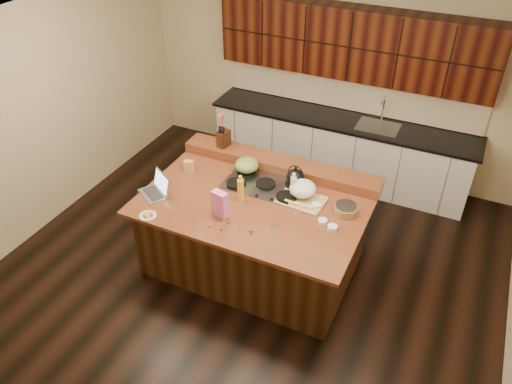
% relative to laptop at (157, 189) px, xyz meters
% --- Properties ---
extents(room, '(5.52, 5.02, 2.72)m').
position_rel_laptop_xyz_m(room, '(1.01, 0.33, 0.37)').
color(room, black).
rests_on(room, ground).
extents(island, '(2.40, 1.60, 0.92)m').
position_rel_laptop_xyz_m(island, '(1.01, 0.33, -0.52)').
color(island, black).
rests_on(island, ground).
extents(back_ledge, '(2.40, 0.30, 0.12)m').
position_rel_laptop_xyz_m(back_ledge, '(1.01, 1.03, -0.00)').
color(back_ledge, black).
rests_on(back_ledge, island).
extents(cooktop, '(0.92, 0.52, 0.05)m').
position_rel_laptop_xyz_m(cooktop, '(1.01, 0.63, -0.05)').
color(cooktop, gray).
rests_on(cooktop, island).
extents(back_counter, '(3.70, 0.66, 2.40)m').
position_rel_laptop_xyz_m(back_counter, '(1.31, 2.55, 0.00)').
color(back_counter, silver).
rests_on(back_counter, ground).
extents(kettle, '(0.23, 0.23, 0.17)m').
position_rel_laptop_xyz_m(kettle, '(1.31, 0.76, 0.07)').
color(kettle, black).
rests_on(kettle, cooktop).
extents(green_bowl, '(0.35, 0.35, 0.15)m').
position_rel_laptop_xyz_m(green_bowl, '(0.71, 0.76, 0.06)').
color(green_bowl, olive).
rests_on(green_bowl, cooktop).
extents(laptop, '(0.42, 0.40, 0.23)m').
position_rel_laptop_xyz_m(laptop, '(0.00, 0.00, 0.00)').
color(laptop, '#B7B7BC').
rests_on(laptop, island).
extents(oil_bottle, '(0.09, 0.09, 0.27)m').
position_rel_laptop_xyz_m(oil_bottle, '(0.89, 0.27, 0.07)').
color(oil_bottle, yellow).
rests_on(oil_bottle, island).
extents(vinegar_bottle, '(0.07, 0.07, 0.25)m').
position_rel_laptop_xyz_m(vinegar_bottle, '(1.36, 0.57, 0.06)').
color(vinegar_bottle, silver).
rests_on(vinegar_bottle, island).
extents(wooden_tray, '(0.52, 0.41, 0.20)m').
position_rel_laptop_xyz_m(wooden_tray, '(1.46, 0.59, 0.03)').
color(wooden_tray, tan).
rests_on(wooden_tray, island).
extents(ramekin_a, '(0.13, 0.13, 0.04)m').
position_rel_laptop_xyz_m(ramekin_a, '(1.92, 0.23, -0.04)').
color(ramekin_a, white).
rests_on(ramekin_a, island).
extents(ramekin_b, '(0.12, 0.12, 0.04)m').
position_rel_laptop_xyz_m(ramekin_b, '(1.80, 0.28, -0.04)').
color(ramekin_b, white).
rests_on(ramekin_b, island).
extents(ramekin_c, '(0.11, 0.11, 0.04)m').
position_rel_laptop_xyz_m(ramekin_c, '(1.66, 0.50, -0.04)').
color(ramekin_c, white).
rests_on(ramekin_c, island).
extents(strainer_bowl, '(0.30, 0.30, 0.09)m').
position_rel_laptop_xyz_m(strainer_bowl, '(1.96, 0.53, -0.02)').
color(strainer_bowl, '#996B3F').
rests_on(strainer_bowl, island).
extents(kitchen_timer, '(0.11, 0.11, 0.07)m').
position_rel_laptop_xyz_m(kitchen_timer, '(1.39, 0.01, -0.03)').
color(kitchen_timer, silver).
rests_on(kitchen_timer, island).
extents(pink_bag, '(0.17, 0.12, 0.30)m').
position_rel_laptop_xyz_m(pink_bag, '(0.82, -0.06, 0.09)').
color(pink_bag, pink).
rests_on(pink_bag, island).
extents(candy_plate, '(0.22, 0.22, 0.01)m').
position_rel_laptop_xyz_m(candy_plate, '(0.14, -0.38, -0.06)').
color(candy_plate, white).
rests_on(candy_plate, island).
extents(package_box, '(0.12, 0.10, 0.15)m').
position_rel_laptop_xyz_m(package_box, '(0.09, 0.51, 0.01)').
color(package_box, gold).
rests_on(package_box, island).
extents(utensil_crock, '(0.13, 0.13, 0.14)m').
position_rel_laptop_xyz_m(utensil_crock, '(0.26, 1.03, 0.13)').
color(utensil_crock, white).
rests_on(utensil_crock, back_ledge).
extents(knife_block, '(0.13, 0.18, 0.20)m').
position_rel_laptop_xyz_m(knife_block, '(0.28, 1.03, 0.16)').
color(knife_block, black).
rests_on(knife_block, back_ledge).
extents(gumdrop_0, '(0.02, 0.02, 0.02)m').
position_rel_laptop_xyz_m(gumdrop_0, '(0.76, -0.05, -0.05)').
color(gumdrop_0, red).
rests_on(gumdrop_0, island).
extents(gumdrop_1, '(0.02, 0.02, 0.02)m').
position_rel_laptop_xyz_m(gumdrop_1, '(0.81, -0.08, -0.05)').
color(gumdrop_1, '#198C26').
rests_on(gumdrop_1, island).
extents(gumdrop_2, '(0.02, 0.02, 0.02)m').
position_rel_laptop_xyz_m(gumdrop_2, '(0.85, -0.12, -0.05)').
color(gumdrop_2, red).
rests_on(gumdrop_2, island).
extents(gumdrop_3, '(0.02, 0.02, 0.02)m').
position_rel_laptop_xyz_m(gumdrop_3, '(1.09, -0.17, -0.05)').
color(gumdrop_3, '#198C26').
rests_on(gumdrop_3, island).
extents(gumdrop_4, '(0.02, 0.02, 0.02)m').
position_rel_laptop_xyz_m(gumdrop_4, '(1.20, -0.16, -0.05)').
color(gumdrop_4, red).
rests_on(gumdrop_4, island).
extents(gumdrop_5, '(0.02, 0.02, 0.02)m').
position_rel_laptop_xyz_m(gumdrop_5, '(0.89, -0.08, -0.05)').
color(gumdrop_5, '#198C26').
rests_on(gumdrop_5, island).
extents(gumdrop_6, '(0.02, 0.02, 0.02)m').
position_rel_laptop_xyz_m(gumdrop_6, '(0.81, -0.27, -0.05)').
color(gumdrop_6, red).
rests_on(gumdrop_6, island).
extents(gumdrop_7, '(0.02, 0.02, 0.02)m').
position_rel_laptop_xyz_m(gumdrop_7, '(0.84, -0.11, -0.05)').
color(gumdrop_7, '#198C26').
rests_on(gumdrop_7, island).
extents(gumdrop_8, '(0.02, 0.02, 0.02)m').
position_rel_laptop_xyz_m(gumdrop_8, '(0.95, -0.13, -0.05)').
color(gumdrop_8, red).
rests_on(gumdrop_8, island).
extents(gumdrop_9, '(0.02, 0.02, 0.02)m').
position_rel_laptop_xyz_m(gumdrop_9, '(0.93, -0.16, -0.05)').
color(gumdrop_9, '#198C26').
rests_on(gumdrop_9, island).
extents(gumdrop_10, '(0.02, 0.02, 0.02)m').
position_rel_laptop_xyz_m(gumdrop_10, '(0.93, -0.26, -0.05)').
color(gumdrop_10, red).
rests_on(gumdrop_10, island).
extents(gumdrop_11, '(0.02, 0.02, 0.02)m').
position_rel_laptop_xyz_m(gumdrop_11, '(0.88, -0.07, -0.05)').
color(gumdrop_11, '#198C26').
rests_on(gumdrop_11, island).
extents(gumdrop_12, '(0.02, 0.02, 0.02)m').
position_rel_laptop_xyz_m(gumdrop_12, '(1.22, -0.15, -0.05)').
color(gumdrop_12, red).
rests_on(gumdrop_12, island).
extents(gumdrop_13, '(0.02, 0.02, 0.02)m').
position_rel_laptop_xyz_m(gumdrop_13, '(1.23, -0.19, -0.05)').
color(gumdrop_13, '#198C26').
rests_on(gumdrop_13, island).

